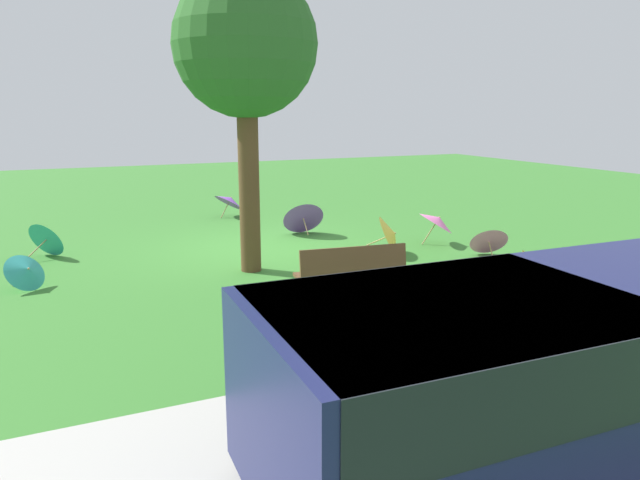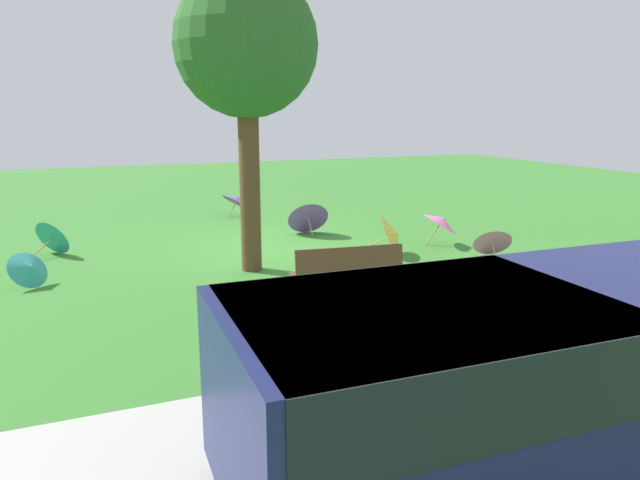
{
  "view_description": "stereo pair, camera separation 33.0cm",
  "coord_description": "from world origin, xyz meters",
  "px_view_note": "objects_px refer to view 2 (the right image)",
  "views": [
    {
      "loc": [
        3.71,
        11.21,
        2.81
      ],
      "look_at": [
        -0.35,
        2.17,
        0.6
      ],
      "focal_mm": 32.89,
      "sensor_mm": 36.0,
      "label": 1
    },
    {
      "loc": [
        3.41,
        11.34,
        2.81
      ],
      "look_at": [
        -0.35,
        2.17,
        0.6
      ],
      "focal_mm": 32.89,
      "sensor_mm": 36.0,
      "label": 2
    }
  ],
  "objects_px": {
    "parasol_teal_0": "(29,268)",
    "parasol_orange_0": "(537,264)",
    "van_dark": "(509,371)",
    "parasol_pink_3": "(442,221)",
    "shade_tree": "(246,48)",
    "parasol_purple_0": "(307,215)",
    "parasol_teal_2": "(55,236)",
    "parasol_purple_1": "(237,200)",
    "park_bench": "(347,274)",
    "parasol_yellow_1": "(394,235)",
    "parasol_pink_0": "(492,240)"
  },
  "relations": [
    {
      "from": "van_dark",
      "to": "shade_tree",
      "type": "relative_size",
      "value": 0.92
    },
    {
      "from": "park_bench",
      "to": "parasol_pink_0",
      "type": "height_order",
      "value": "park_bench"
    },
    {
      "from": "van_dark",
      "to": "parasol_orange_0",
      "type": "distance_m",
      "value": 5.94
    },
    {
      "from": "parasol_pink_0",
      "to": "parasol_pink_3",
      "type": "relative_size",
      "value": 0.9
    },
    {
      "from": "shade_tree",
      "to": "parasol_pink_0",
      "type": "xyz_separation_m",
      "value": [
        -4.55,
        0.9,
        -3.45
      ]
    },
    {
      "from": "parasol_teal_0",
      "to": "parasol_teal_2",
      "type": "xyz_separation_m",
      "value": [
        -0.31,
        -2.24,
        0.06
      ]
    },
    {
      "from": "van_dark",
      "to": "parasol_purple_1",
      "type": "height_order",
      "value": "van_dark"
    },
    {
      "from": "parasol_pink_0",
      "to": "parasol_teal_2",
      "type": "bearing_deg",
      "value": -24.0
    },
    {
      "from": "park_bench",
      "to": "parasol_teal_0",
      "type": "height_order",
      "value": "park_bench"
    },
    {
      "from": "parasol_pink_0",
      "to": "park_bench",
      "type": "bearing_deg",
      "value": 21.71
    },
    {
      "from": "parasol_pink_3",
      "to": "parasol_purple_1",
      "type": "bearing_deg",
      "value": -57.9
    },
    {
      "from": "parasol_teal_0",
      "to": "parasol_teal_2",
      "type": "relative_size",
      "value": 0.94
    },
    {
      "from": "parasol_purple_1",
      "to": "parasol_pink_3",
      "type": "height_order",
      "value": "parasol_pink_3"
    },
    {
      "from": "park_bench",
      "to": "parasol_teal_2",
      "type": "relative_size",
      "value": 1.89
    },
    {
      "from": "parasol_teal_0",
      "to": "van_dark",
      "type": "bearing_deg",
      "value": 118.01
    },
    {
      "from": "van_dark",
      "to": "parasol_pink_3",
      "type": "relative_size",
      "value": 4.58
    },
    {
      "from": "park_bench",
      "to": "parasol_teal_0",
      "type": "distance_m",
      "value": 5.16
    },
    {
      "from": "parasol_orange_0",
      "to": "parasol_pink_3",
      "type": "distance_m",
      "value": 2.81
    },
    {
      "from": "van_dark",
      "to": "parasol_teal_0",
      "type": "height_order",
      "value": "van_dark"
    },
    {
      "from": "parasol_pink_3",
      "to": "parasol_yellow_1",
      "type": "bearing_deg",
      "value": 16.45
    },
    {
      "from": "parasol_purple_0",
      "to": "parasol_pink_3",
      "type": "distance_m",
      "value": 3.08
    },
    {
      "from": "parasol_teal_0",
      "to": "parasol_pink_3",
      "type": "height_order",
      "value": "parasol_pink_3"
    },
    {
      "from": "shade_tree",
      "to": "parasol_pink_3",
      "type": "xyz_separation_m",
      "value": [
        -4.24,
        -0.36,
        -3.28
      ]
    },
    {
      "from": "van_dark",
      "to": "parasol_teal_2",
      "type": "distance_m",
      "value": 9.86
    },
    {
      "from": "shade_tree",
      "to": "parasol_yellow_1",
      "type": "xyz_separation_m",
      "value": [
        -2.87,
        0.05,
        -3.39
      ]
    },
    {
      "from": "parasol_pink_0",
      "to": "shade_tree",
      "type": "bearing_deg",
      "value": -11.14
    },
    {
      "from": "van_dark",
      "to": "parasol_yellow_1",
      "type": "distance_m",
      "value": 7.17
    },
    {
      "from": "parasol_orange_0",
      "to": "parasol_purple_0",
      "type": "relative_size",
      "value": 0.68
    },
    {
      "from": "shade_tree",
      "to": "parasol_yellow_1",
      "type": "distance_m",
      "value": 4.44
    },
    {
      "from": "parasol_teal_2",
      "to": "parasol_yellow_1",
      "type": "height_order",
      "value": "parasol_yellow_1"
    },
    {
      "from": "parasol_purple_0",
      "to": "parasol_pink_3",
      "type": "bearing_deg",
      "value": 135.73
    },
    {
      "from": "parasol_teal_2",
      "to": "parasol_orange_0",
      "type": "bearing_deg",
      "value": 146.33
    },
    {
      "from": "shade_tree",
      "to": "parasol_teal_2",
      "type": "relative_size",
      "value": 5.8
    },
    {
      "from": "shade_tree",
      "to": "parasol_pink_0",
      "type": "relative_size",
      "value": 5.58
    },
    {
      "from": "shade_tree",
      "to": "parasol_teal_0",
      "type": "xyz_separation_m",
      "value": [
        3.6,
        -0.35,
        -3.48
      ]
    },
    {
      "from": "park_bench",
      "to": "parasol_teal_2",
      "type": "distance_m",
      "value": 6.43
    },
    {
      "from": "park_bench",
      "to": "parasol_purple_0",
      "type": "bearing_deg",
      "value": -104.5
    },
    {
      "from": "parasol_teal_2",
      "to": "parasol_pink_0",
      "type": "relative_size",
      "value": 0.96
    },
    {
      "from": "parasol_yellow_1",
      "to": "parasol_orange_0",
      "type": "bearing_deg",
      "value": 120.3
    },
    {
      "from": "parasol_pink_0",
      "to": "parasol_purple_1",
      "type": "distance_m",
      "value": 7.11
    },
    {
      "from": "parasol_teal_0",
      "to": "parasol_orange_0",
      "type": "distance_m",
      "value": 8.35
    },
    {
      "from": "parasol_purple_1",
      "to": "parasol_pink_3",
      "type": "relative_size",
      "value": 0.96
    },
    {
      "from": "van_dark",
      "to": "parasol_teal_2",
      "type": "height_order",
      "value": "van_dark"
    },
    {
      "from": "parasol_pink_3",
      "to": "shade_tree",
      "type": "bearing_deg",
      "value": 4.8
    },
    {
      "from": "parasol_pink_0",
      "to": "parasol_yellow_1",
      "type": "relative_size",
      "value": 0.94
    },
    {
      "from": "van_dark",
      "to": "parasol_teal_0",
      "type": "bearing_deg",
      "value": -61.99
    },
    {
      "from": "van_dark",
      "to": "parasol_yellow_1",
      "type": "xyz_separation_m",
      "value": [
        -2.75,
        -6.6,
        -0.5
      ]
    },
    {
      "from": "parasol_teal_2",
      "to": "van_dark",
      "type": "bearing_deg",
      "value": 110.25
    },
    {
      "from": "parasol_yellow_1",
      "to": "parasol_purple_1",
      "type": "xyz_separation_m",
      "value": [
        1.76,
        -5.38,
        0.04
      ]
    },
    {
      "from": "parasol_orange_0",
      "to": "park_bench",
      "type": "bearing_deg",
      "value": -0.67
    }
  ]
}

